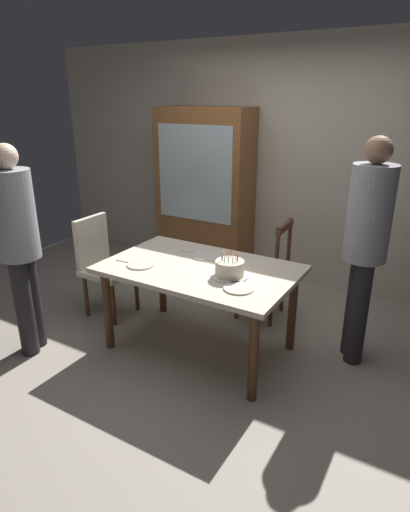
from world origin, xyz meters
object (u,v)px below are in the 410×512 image
object	(u,v)px
person_celebrant	(18,240)
dining_table	(200,277)
plate_far_side	(205,256)
china_cabinet	(205,192)
birthday_cake	(230,269)
chair_spindle_back	(264,271)
plate_near_celebrant	(141,265)
plate_near_guest	(239,288)
chair_upholstered	(102,261)
person_guest	(366,240)

from	to	relation	value
person_celebrant	dining_table	bearing A→B (deg)	31.30
plate_far_side	china_cabinet	bearing A→B (deg)	121.04
birthday_cake	plate_far_side	xyz separation A→B (m)	(-0.37, 0.27, -0.05)
person_celebrant	china_cabinet	size ratio (longest dim) A/B	0.89
dining_table	chair_spindle_back	bearing A→B (deg)	74.63
dining_table	plate_far_side	size ratio (longest dim) A/B	6.91
birthday_cake	china_cabinet	bearing A→B (deg)	126.19
plate_far_side	china_cabinet	xyz separation A→B (m)	(-0.81, 1.34, 0.21)
birthday_cake	plate_near_celebrant	size ratio (longest dim) A/B	1.27
plate_far_side	china_cabinet	distance (m)	1.58
plate_near_guest	china_cabinet	xyz separation A→B (m)	(-1.34, 1.77, 0.21)
plate_near_celebrant	chair_upholstered	size ratio (longest dim) A/B	0.23
dining_table	birthday_cake	bearing A→B (deg)	-10.39
plate_far_side	plate_near_guest	distance (m)	0.69
plate_near_guest	person_celebrant	bearing A→B (deg)	-162.81
chair_spindle_back	china_cabinet	size ratio (longest dim) A/B	0.50
plate_near_celebrant	chair_upholstered	world-z (taller)	chair_upholstered
plate_near_guest	plate_near_celebrant	bearing A→B (deg)	180.00
dining_table	plate_near_celebrant	xyz separation A→B (m)	(-0.42, -0.22, 0.10)
plate_far_side	person_celebrant	distance (m)	1.48
dining_table	person_guest	size ratio (longest dim) A/B	0.86
chair_spindle_back	chair_upholstered	size ratio (longest dim) A/B	1.00
plate_near_guest	person_celebrant	world-z (taller)	person_celebrant
plate_near_guest	chair_spindle_back	xyz separation A→B (m)	(-0.23, 1.02, -0.29)
plate_near_guest	person_guest	world-z (taller)	person_guest
chair_upholstered	china_cabinet	xyz separation A→B (m)	(0.27, 1.47, 0.42)
birthday_cake	chair_upholstered	distance (m)	1.48
plate_far_side	person_celebrant	bearing A→B (deg)	-139.89
chair_spindle_back	person_celebrant	xyz separation A→B (m)	(-1.42, -1.53, 0.51)
plate_near_guest	chair_upholstered	xyz separation A→B (m)	(-1.60, 0.31, -0.21)
dining_table	china_cabinet	xyz separation A→B (m)	(-0.88, 1.56, 0.30)
plate_far_side	person_celebrant	size ratio (longest dim) A/B	0.13
chair_upholstered	person_celebrant	world-z (taller)	person_celebrant
plate_far_side	dining_table	bearing A→B (deg)	-70.68
chair_spindle_back	person_celebrant	bearing A→B (deg)	-132.81
plate_near_guest	chair_upholstered	distance (m)	1.65
plate_far_side	chair_spindle_back	world-z (taller)	chair_spindle_back
birthday_cake	person_guest	size ratio (longest dim) A/B	0.16
chair_upholstered	person_celebrant	bearing A→B (deg)	-93.41
chair_upholstered	plate_near_guest	bearing A→B (deg)	-10.88
person_celebrant	plate_near_celebrant	bearing A→B (deg)	33.26
dining_table	birthday_cake	xyz separation A→B (m)	(0.30, -0.05, 0.15)
chair_spindle_back	china_cabinet	world-z (taller)	china_cabinet
plate_near_celebrant	person_guest	size ratio (longest dim) A/B	0.12
chair_spindle_back	person_guest	xyz separation A→B (m)	(0.91, -0.28, 0.55)
plate_near_celebrant	chair_spindle_back	distance (m)	1.24
chair_upholstered	birthday_cake	bearing A→B (deg)	-5.77
plate_far_side	person_guest	distance (m)	1.28
birthday_cake	plate_near_guest	size ratio (longest dim) A/B	1.27
dining_table	birthday_cake	size ratio (longest dim) A/B	5.43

